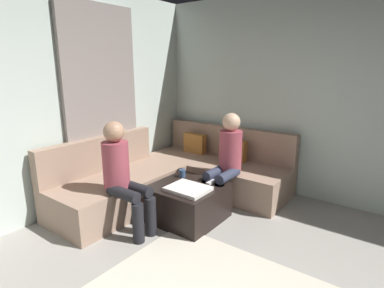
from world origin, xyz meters
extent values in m
cube|color=silver|center=(0.00, 2.94, 1.35)|extent=(6.00, 0.12, 2.70)
cube|color=gray|center=(-2.84, 1.30, 1.25)|extent=(0.06, 1.10, 2.50)
cube|color=#9E7F6B|center=(-1.78, 2.41, 0.21)|extent=(2.10, 0.85, 0.42)
cube|color=#9E7F6B|center=(-1.78, 2.76, 0.65)|extent=(2.10, 0.14, 0.45)
cube|color=#9E7F6B|center=(-2.41, 1.13, 0.21)|extent=(0.85, 1.70, 0.42)
cube|color=#9E7F6B|center=(-2.76, 1.13, 0.65)|extent=(0.14, 1.70, 0.45)
cube|color=#B27233|center=(-2.28, 2.58, 0.54)|extent=(0.36, 0.12, 0.36)
cube|color=#B27233|center=(-1.58, 2.58, 0.54)|extent=(0.36, 0.12, 0.36)
cube|color=black|center=(-1.53, 1.41, 0.21)|extent=(0.76, 0.76, 0.42)
cube|color=white|center=(-1.43, 1.29, 0.44)|extent=(0.44, 0.36, 0.04)
cylinder|color=#334C72|center=(-1.75, 1.59, 0.47)|extent=(0.08, 0.08, 0.10)
cube|color=white|center=(-1.35, 1.63, 0.43)|extent=(0.05, 0.15, 0.02)
cylinder|color=#2D3347|center=(-1.24, 1.63, 0.21)|extent=(0.12, 0.12, 0.42)
cylinder|color=#2D3347|center=(-1.42, 1.63, 0.21)|extent=(0.12, 0.12, 0.42)
cylinder|color=#2D3347|center=(-1.24, 1.83, 0.48)|extent=(0.12, 0.40, 0.12)
cylinder|color=#2D3347|center=(-1.42, 1.83, 0.48)|extent=(0.12, 0.40, 0.12)
cylinder|color=#993F4C|center=(-1.33, 2.03, 0.73)|extent=(0.28, 0.28, 0.50)
sphere|color=#D8AD8C|center=(-1.33, 2.03, 1.09)|extent=(0.22, 0.22, 0.22)
cylinder|color=black|center=(-1.63, 0.90, 0.21)|extent=(0.12, 0.12, 0.42)
cylinder|color=black|center=(-1.63, 0.72, 0.21)|extent=(0.12, 0.12, 0.42)
cylinder|color=black|center=(-1.83, 0.90, 0.48)|extent=(0.40, 0.12, 0.12)
cylinder|color=black|center=(-1.83, 0.72, 0.48)|extent=(0.40, 0.12, 0.12)
cylinder|color=#993F4C|center=(-2.03, 0.81, 0.73)|extent=(0.28, 0.28, 0.50)
sphere|color=tan|center=(-2.03, 0.81, 1.09)|extent=(0.22, 0.22, 0.22)
camera|label=1|loc=(0.50, -1.24, 1.76)|focal=29.02mm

